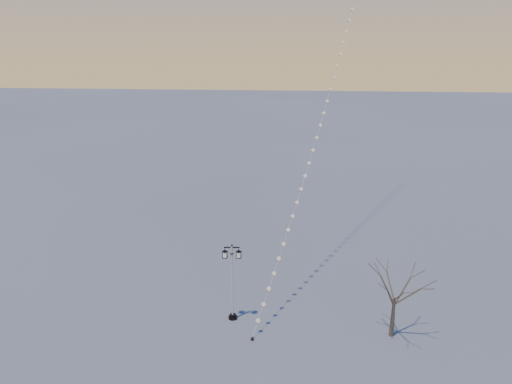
# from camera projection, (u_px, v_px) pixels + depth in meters

# --- Properties ---
(ground) EXTENTS (300.00, 300.00, 0.00)m
(ground) POSITION_uv_depth(u_px,v_px,m) (271.00, 353.00, 28.38)
(ground) COLOR #5F5F60
(ground) RESTS_ON ground
(street_lamp) EXTENTS (1.28, 0.56, 5.04)m
(street_lamp) POSITION_uv_depth(u_px,v_px,m) (232.00, 278.00, 31.11)
(street_lamp) COLOR black
(street_lamp) RESTS_ON ground
(bare_tree) EXTENTS (2.76, 2.76, 4.58)m
(bare_tree) POSITION_uv_depth(u_px,v_px,m) (395.00, 287.00, 29.18)
(bare_tree) COLOR brown
(bare_tree) RESTS_ON ground
(kite_train) EXTENTS (9.72, 29.66, 29.00)m
(kite_train) POSITION_uv_depth(u_px,v_px,m) (330.00, 73.00, 38.90)
(kite_train) COLOR black
(kite_train) RESTS_ON ground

